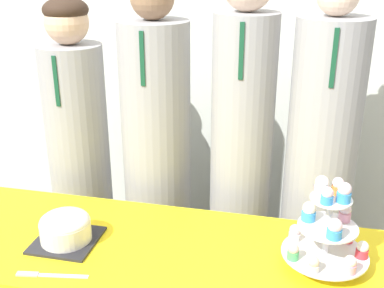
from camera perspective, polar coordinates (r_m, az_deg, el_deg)
wall_back at (r=2.58m, az=2.87°, el=14.07°), size 9.00×0.06×2.70m
round_cake at (r=1.82m, az=-14.78°, el=-9.56°), size 0.22×0.22×0.12m
cake_knife at (r=1.70m, az=-17.55°, el=-14.58°), size 0.24×0.06×0.01m
cupcake_stand at (r=1.65m, az=15.78°, el=-9.57°), size 0.29×0.29×0.32m
student_0 at (r=2.41m, az=-13.10°, el=-2.45°), size 0.29×0.30×1.52m
student_1 at (r=2.26m, az=-4.15°, el=-2.46°), size 0.31×0.32×1.63m
student_2 at (r=2.16m, az=5.81°, el=-2.13°), size 0.27×0.28×1.68m
student_3 at (r=2.18m, az=14.73°, el=-4.09°), size 0.30×0.30×1.64m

